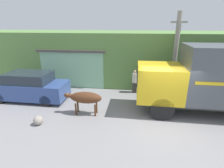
{
  "coord_description": "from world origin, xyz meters",
  "views": [
    {
      "loc": [
        -1.56,
        -7.38,
        4.4
      ],
      "look_at": [
        -2.67,
        0.81,
        1.51
      ],
      "focal_mm": 28.0,
      "sensor_mm": 36.0,
      "label": 1
    }
  ],
  "objects_px": {
    "pedestrian_on_hill": "(135,81)",
    "utility_pole": "(175,54)",
    "roadside_rock": "(38,120)",
    "brown_cow": "(85,98)",
    "parked_suv": "(29,87)",
    "cargo_truck": "(221,79)"
  },
  "relations": [
    {
      "from": "cargo_truck",
      "to": "brown_cow",
      "type": "xyz_separation_m",
      "value": [
        -6.52,
        -0.91,
        -1.0
      ]
    },
    {
      "from": "brown_cow",
      "to": "pedestrian_on_hill",
      "type": "height_order",
      "value": "pedestrian_on_hill"
    },
    {
      "from": "brown_cow",
      "to": "roadside_rock",
      "type": "height_order",
      "value": "brown_cow"
    },
    {
      "from": "pedestrian_on_hill",
      "to": "utility_pole",
      "type": "relative_size",
      "value": 0.31
    },
    {
      "from": "utility_pole",
      "to": "roadside_rock",
      "type": "distance_m",
      "value": 8.49
    },
    {
      "from": "brown_cow",
      "to": "roadside_rock",
      "type": "xyz_separation_m",
      "value": [
        -1.87,
        -1.27,
        -0.67
      ]
    },
    {
      "from": "cargo_truck",
      "to": "brown_cow",
      "type": "relative_size",
      "value": 3.83
    },
    {
      "from": "pedestrian_on_hill",
      "to": "roadside_rock",
      "type": "xyz_separation_m",
      "value": [
        -4.29,
        -4.52,
        -0.63
      ]
    },
    {
      "from": "brown_cow",
      "to": "pedestrian_on_hill",
      "type": "relative_size",
      "value": 1.24
    },
    {
      "from": "parked_suv",
      "to": "roadside_rock",
      "type": "bearing_deg",
      "value": -49.08
    },
    {
      "from": "brown_cow",
      "to": "parked_suv",
      "type": "xyz_separation_m",
      "value": [
        -3.82,
        1.27,
        -0.07
      ]
    },
    {
      "from": "brown_cow",
      "to": "parked_suv",
      "type": "bearing_deg",
      "value": 173.38
    },
    {
      "from": "roadside_rock",
      "to": "parked_suv",
      "type": "bearing_deg",
      "value": 127.41
    },
    {
      "from": "cargo_truck",
      "to": "pedestrian_on_hill",
      "type": "bearing_deg",
      "value": 148.65
    },
    {
      "from": "brown_cow",
      "to": "roadside_rock",
      "type": "bearing_deg",
      "value": -133.91
    },
    {
      "from": "cargo_truck",
      "to": "parked_suv",
      "type": "relative_size",
      "value": 1.61
    },
    {
      "from": "parked_suv",
      "to": "roadside_rock",
      "type": "distance_m",
      "value": 3.26
    },
    {
      "from": "brown_cow",
      "to": "pedestrian_on_hill",
      "type": "distance_m",
      "value": 4.05
    },
    {
      "from": "pedestrian_on_hill",
      "to": "roadside_rock",
      "type": "bearing_deg",
      "value": 46.09
    },
    {
      "from": "pedestrian_on_hill",
      "to": "utility_pole",
      "type": "bearing_deg",
      "value": -177.31
    },
    {
      "from": "parked_suv",
      "to": "pedestrian_on_hill",
      "type": "height_order",
      "value": "parked_suv"
    },
    {
      "from": "cargo_truck",
      "to": "parked_suv",
      "type": "xyz_separation_m",
      "value": [
        -10.33,
        0.36,
        -1.06
      ]
    }
  ]
}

